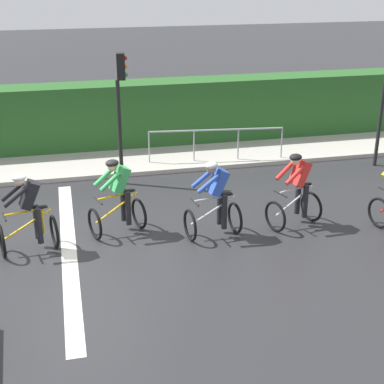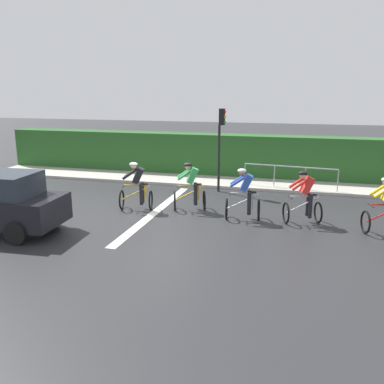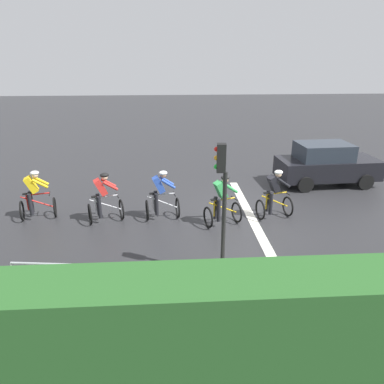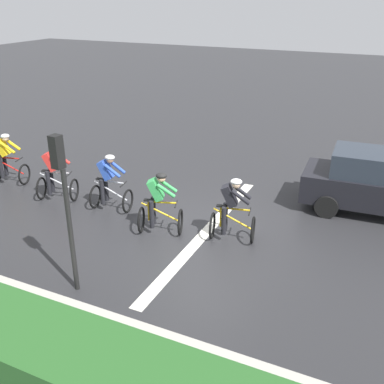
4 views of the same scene
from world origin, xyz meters
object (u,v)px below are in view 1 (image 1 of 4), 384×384
Objects in this scene: traffic_light_near_crossing at (121,99)px; pedestrian_railing_kerbside at (216,137)px; cyclist_second at (296,192)px; cyclist_fourth at (118,198)px; cyclist_trailing at (28,215)px; cyclist_mid at (215,201)px.

traffic_light_near_crossing is 3.22m from pedestrian_railing_kerbside.
cyclist_fourth is at bearing -97.46° from cyclist_second.
traffic_light_near_crossing is (-3.31, 2.25, 1.43)m from cyclist_trailing.
cyclist_second is 0.50× the size of traffic_light_near_crossing.
cyclist_mid is at bearing 72.61° from cyclist_fourth.
cyclist_mid is at bearing -15.67° from pedestrian_railing_kerbside.
cyclist_mid is at bearing 87.39° from cyclist_trailing.
cyclist_trailing is 0.50× the size of traffic_light_near_crossing.
pedestrian_railing_kerbside is (-4.26, 4.97, 0.00)m from cyclist_trailing.
cyclist_fourth is 3.24m from traffic_light_near_crossing.
cyclist_mid is at bearing -86.57° from cyclist_second.
cyclist_trailing is at bearing -34.22° from traffic_light_near_crossing.
cyclist_fourth is at bearing -39.66° from pedestrian_railing_kerbside.
pedestrian_railing_kerbside is (-4.32, -0.60, 0.00)m from cyclist_second.
cyclist_mid is 0.44× the size of pedestrian_railing_kerbside.
pedestrian_railing_kerbside is at bearing 130.59° from cyclist_trailing.
cyclist_trailing is 0.44× the size of pedestrian_railing_kerbside.
traffic_light_near_crossing is at bearing -156.92° from cyclist_mid.
cyclist_trailing is 4.24m from traffic_light_near_crossing.
traffic_light_near_crossing reaches higher than cyclist_second.
cyclist_mid is (0.11, -1.84, 0.00)m from cyclist_second.
pedestrian_railing_kerbside is at bearing 140.34° from cyclist_fourth.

